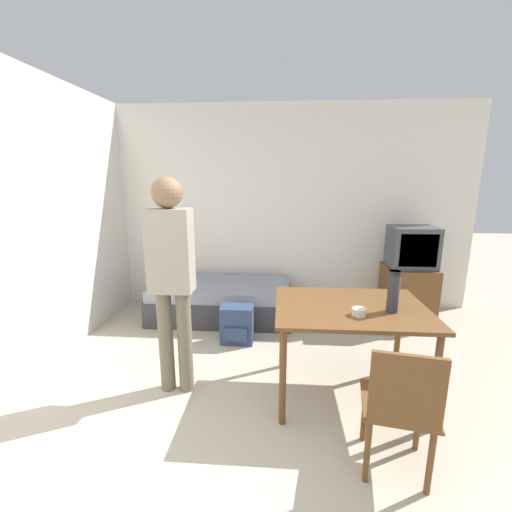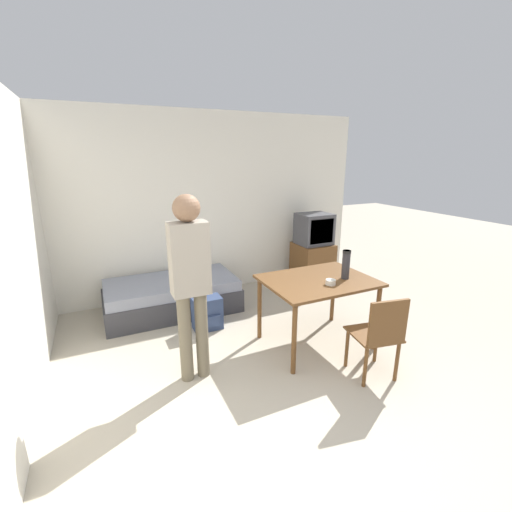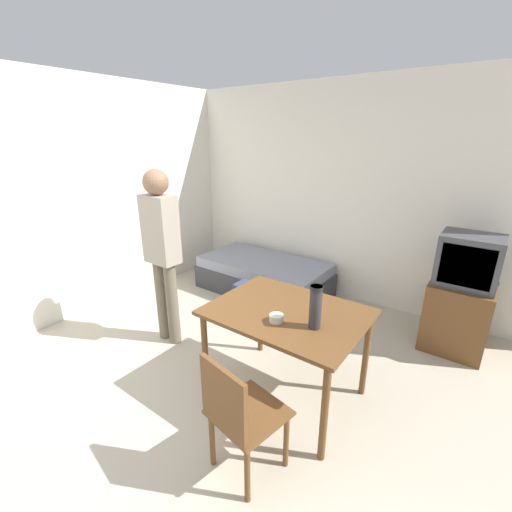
{
  "view_description": "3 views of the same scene",
  "coord_description": "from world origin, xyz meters",
  "px_view_note": "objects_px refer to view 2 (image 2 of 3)",
  "views": [
    {
      "loc": [
        0.07,
        -1.4,
        1.76
      ],
      "look_at": [
        -0.17,
        1.97,
        0.98
      ],
      "focal_mm": 24.0,
      "sensor_mm": 36.0,
      "label": 1
    },
    {
      "loc": [
        -1.47,
        -1.71,
        2.08
      ],
      "look_at": [
        0.14,
        1.72,
        0.96
      ],
      "focal_mm": 24.0,
      "sensor_mm": 36.0,
      "label": 2
    },
    {
      "loc": [
        1.82,
        -0.87,
        2.05
      ],
      "look_at": [
        -0.08,
        1.73,
        0.92
      ],
      "focal_mm": 24.0,
      "sensor_mm": 36.0,
      "label": 3
    }
  ],
  "objects_px": {
    "daybed": "(172,296)",
    "tv": "(313,252)",
    "dining_table": "(318,287)",
    "person_standing": "(190,276)",
    "backpack": "(207,313)",
    "mate_bowl": "(331,282)",
    "wooden_chair": "(379,334)",
    "thermos_flask": "(346,263)"
  },
  "relations": [
    {
      "from": "daybed",
      "to": "backpack",
      "type": "xyz_separation_m",
      "value": [
        0.28,
        -0.69,
        -0.02
      ]
    },
    {
      "from": "mate_bowl",
      "to": "wooden_chair",
      "type": "bearing_deg",
      "value": -78.34
    },
    {
      "from": "daybed",
      "to": "mate_bowl",
      "type": "relative_size",
      "value": 16.98
    },
    {
      "from": "mate_bowl",
      "to": "backpack",
      "type": "xyz_separation_m",
      "value": [
        -1.04,
        1.04,
        -0.6
      ]
    },
    {
      "from": "wooden_chair",
      "to": "mate_bowl",
      "type": "relative_size",
      "value": 8.28
    },
    {
      "from": "dining_table",
      "to": "person_standing",
      "type": "distance_m",
      "value": 1.45
    },
    {
      "from": "daybed",
      "to": "tv",
      "type": "distance_m",
      "value": 2.34
    },
    {
      "from": "person_standing",
      "to": "thermos_flask",
      "type": "relative_size",
      "value": 5.57
    },
    {
      "from": "daybed",
      "to": "mate_bowl",
      "type": "xyz_separation_m",
      "value": [
        1.32,
        -1.73,
        0.58
      ]
    },
    {
      "from": "tv",
      "to": "dining_table",
      "type": "height_order",
      "value": "tv"
    },
    {
      "from": "backpack",
      "to": "tv",
      "type": "bearing_deg",
      "value": 19.71
    },
    {
      "from": "tv",
      "to": "person_standing",
      "type": "bearing_deg",
      "value": -146.53
    },
    {
      "from": "mate_bowl",
      "to": "backpack",
      "type": "relative_size",
      "value": 0.25
    },
    {
      "from": "dining_table",
      "to": "backpack",
      "type": "distance_m",
      "value": 1.41
    },
    {
      "from": "dining_table",
      "to": "thermos_flask",
      "type": "distance_m",
      "value": 0.4
    },
    {
      "from": "daybed",
      "to": "dining_table",
      "type": "distance_m",
      "value": 2.07
    },
    {
      "from": "mate_bowl",
      "to": "dining_table",
      "type": "bearing_deg",
      "value": 96.91
    },
    {
      "from": "dining_table",
      "to": "backpack",
      "type": "xyz_separation_m",
      "value": [
        -1.01,
        0.86,
        -0.49
      ]
    },
    {
      "from": "wooden_chair",
      "to": "mate_bowl",
      "type": "bearing_deg",
      "value": 101.66
    },
    {
      "from": "daybed",
      "to": "tv",
      "type": "xyz_separation_m",
      "value": [
        2.32,
        0.04,
        0.33
      ]
    },
    {
      "from": "tv",
      "to": "mate_bowl",
      "type": "height_order",
      "value": "tv"
    },
    {
      "from": "dining_table",
      "to": "thermos_flask",
      "type": "bearing_deg",
      "value": -19.57
    },
    {
      "from": "daybed",
      "to": "thermos_flask",
      "type": "bearing_deg",
      "value": -46.26
    },
    {
      "from": "person_standing",
      "to": "thermos_flask",
      "type": "bearing_deg",
      "value": -2.58
    },
    {
      "from": "tv",
      "to": "mate_bowl",
      "type": "xyz_separation_m",
      "value": [
        -1.0,
        -1.77,
        0.25
      ]
    },
    {
      "from": "dining_table",
      "to": "backpack",
      "type": "height_order",
      "value": "dining_table"
    },
    {
      "from": "tv",
      "to": "mate_bowl",
      "type": "distance_m",
      "value": 2.05
    },
    {
      "from": "thermos_flask",
      "to": "mate_bowl",
      "type": "bearing_deg",
      "value": -161.41
    },
    {
      "from": "daybed",
      "to": "dining_table",
      "type": "relative_size",
      "value": 1.51
    },
    {
      "from": "person_standing",
      "to": "mate_bowl",
      "type": "relative_size",
      "value": 17.04
    },
    {
      "from": "wooden_chair",
      "to": "backpack",
      "type": "height_order",
      "value": "wooden_chair"
    },
    {
      "from": "person_standing",
      "to": "backpack",
      "type": "distance_m",
      "value": 1.28
    },
    {
      "from": "dining_table",
      "to": "daybed",
      "type": "bearing_deg",
      "value": 129.92
    },
    {
      "from": "backpack",
      "to": "daybed",
      "type": "bearing_deg",
      "value": 112.17
    },
    {
      "from": "tv",
      "to": "dining_table",
      "type": "bearing_deg",
      "value": -122.84
    },
    {
      "from": "person_standing",
      "to": "daybed",
      "type": "bearing_deg",
      "value": 85.76
    },
    {
      "from": "dining_table",
      "to": "person_standing",
      "type": "relative_size",
      "value": 0.66
    },
    {
      "from": "daybed",
      "to": "backpack",
      "type": "distance_m",
      "value": 0.75
    },
    {
      "from": "daybed",
      "to": "tv",
      "type": "bearing_deg",
      "value": 0.95
    },
    {
      "from": "daybed",
      "to": "person_standing",
      "type": "xyz_separation_m",
      "value": [
        -0.12,
        -1.57,
        0.82
      ]
    },
    {
      "from": "tv",
      "to": "person_standing",
      "type": "distance_m",
      "value": 2.96
    },
    {
      "from": "thermos_flask",
      "to": "dining_table",
      "type": "bearing_deg",
      "value": 160.43
    }
  ]
}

